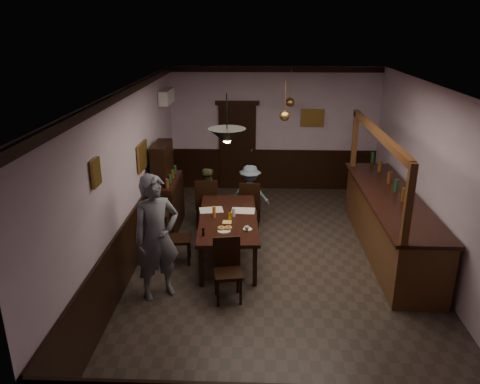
{
  "coord_description": "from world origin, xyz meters",
  "views": [
    {
      "loc": [
        -0.4,
        -7.21,
        3.95
      ],
      "look_at": [
        -0.7,
        0.49,
        1.15
      ],
      "focal_mm": 35.0,
      "sensor_mm": 36.0,
      "label": 1
    }
  ],
  "objects_px": {
    "chair_far_left": "(206,201)",
    "coffee_cup": "(247,228)",
    "chair_side": "(174,235)",
    "chair_far_right": "(250,202)",
    "dining_table": "(228,221)",
    "person_standing": "(157,238)",
    "sideboard": "(166,196)",
    "pendant_brass_mid": "(285,116)",
    "person_seated_left": "(207,195)",
    "pendant_iron": "(227,136)",
    "chair_near": "(227,266)",
    "person_seated_right": "(250,194)",
    "bar_counter": "(389,221)",
    "pendant_brass_far": "(290,102)",
    "soda_can": "(230,216)"
  },
  "relations": [
    {
      "from": "person_seated_right",
      "to": "person_seated_left",
      "type": "bearing_deg",
      "value": 14.64
    },
    {
      "from": "chair_far_left",
      "to": "chair_far_right",
      "type": "relative_size",
      "value": 1.07
    },
    {
      "from": "bar_counter",
      "to": "pendant_iron",
      "type": "xyz_separation_m",
      "value": [
        -2.84,
        -1.14,
        1.81
      ]
    },
    {
      "from": "chair_far_left",
      "to": "sideboard",
      "type": "relative_size",
      "value": 0.59
    },
    {
      "from": "dining_table",
      "to": "person_seated_left",
      "type": "bearing_deg",
      "value": 109.65
    },
    {
      "from": "coffee_cup",
      "to": "person_seated_left",
      "type": "bearing_deg",
      "value": 109.52
    },
    {
      "from": "bar_counter",
      "to": "chair_far_right",
      "type": "bearing_deg",
      "value": 159.43
    },
    {
      "from": "dining_table",
      "to": "person_standing",
      "type": "bearing_deg",
      "value": -126.56
    },
    {
      "from": "chair_side",
      "to": "pendant_brass_mid",
      "type": "distance_m",
      "value": 3.03
    },
    {
      "from": "person_seated_left",
      "to": "person_seated_right",
      "type": "distance_m",
      "value": 0.9
    },
    {
      "from": "person_seated_right",
      "to": "bar_counter",
      "type": "height_order",
      "value": "bar_counter"
    },
    {
      "from": "chair_far_right",
      "to": "pendant_brass_mid",
      "type": "xyz_separation_m",
      "value": [
        0.64,
        -0.02,
        1.76
      ]
    },
    {
      "from": "chair_near",
      "to": "soda_can",
      "type": "relative_size",
      "value": 7.92
    },
    {
      "from": "chair_far_left",
      "to": "coffee_cup",
      "type": "relative_size",
      "value": 12.99
    },
    {
      "from": "person_seated_left",
      "to": "pendant_brass_far",
      "type": "height_order",
      "value": "pendant_brass_far"
    },
    {
      "from": "chair_far_right",
      "to": "soda_can",
      "type": "height_order",
      "value": "chair_far_right"
    },
    {
      "from": "coffee_cup",
      "to": "bar_counter",
      "type": "bearing_deg",
      "value": 16.17
    },
    {
      "from": "bar_counter",
      "to": "chair_far_left",
      "type": "bearing_deg",
      "value": 165.36
    },
    {
      "from": "chair_side",
      "to": "person_standing",
      "type": "bearing_deg",
      "value": 171.28
    },
    {
      "from": "coffee_cup",
      "to": "person_seated_right",
      "type": "bearing_deg",
      "value": 86.16
    },
    {
      "from": "chair_side",
      "to": "chair_near",
      "type": "bearing_deg",
      "value": -142.67
    },
    {
      "from": "chair_far_right",
      "to": "soda_can",
      "type": "relative_size",
      "value": 8.12
    },
    {
      "from": "sideboard",
      "to": "pendant_brass_mid",
      "type": "relative_size",
      "value": 2.19
    },
    {
      "from": "pendant_iron",
      "to": "soda_can",
      "type": "bearing_deg",
      "value": 90.82
    },
    {
      "from": "pendant_brass_mid",
      "to": "coffee_cup",
      "type": "bearing_deg",
      "value": -109.67
    },
    {
      "from": "dining_table",
      "to": "person_standing",
      "type": "height_order",
      "value": "person_standing"
    },
    {
      "from": "chair_far_left",
      "to": "person_seated_right",
      "type": "height_order",
      "value": "person_seated_right"
    },
    {
      "from": "chair_side",
      "to": "pendant_brass_far",
      "type": "height_order",
      "value": "pendant_brass_far"
    },
    {
      "from": "person_seated_left",
      "to": "pendant_brass_far",
      "type": "bearing_deg",
      "value": -141.53
    },
    {
      "from": "person_seated_right",
      "to": "bar_counter",
      "type": "relative_size",
      "value": 0.31
    },
    {
      "from": "chair_side",
      "to": "chair_far_right",
      "type": "bearing_deg",
      "value": -44.87
    },
    {
      "from": "chair_far_right",
      "to": "pendant_brass_mid",
      "type": "height_order",
      "value": "pendant_brass_mid"
    },
    {
      "from": "chair_near",
      "to": "person_standing",
      "type": "xyz_separation_m",
      "value": [
        -1.04,
        0.01,
        0.45
      ]
    },
    {
      "from": "sideboard",
      "to": "pendant_brass_mid",
      "type": "bearing_deg",
      "value": 3.31
    },
    {
      "from": "pendant_brass_far",
      "to": "sideboard",
      "type": "bearing_deg",
      "value": -145.8
    },
    {
      "from": "person_standing",
      "to": "sideboard",
      "type": "relative_size",
      "value": 1.09
    },
    {
      "from": "chair_far_right",
      "to": "sideboard",
      "type": "xyz_separation_m",
      "value": [
        -1.67,
        -0.15,
        0.18
      ]
    },
    {
      "from": "pendant_brass_mid",
      "to": "sideboard",
      "type": "bearing_deg",
      "value": -176.69
    },
    {
      "from": "chair_far_right",
      "to": "sideboard",
      "type": "distance_m",
      "value": 1.69
    },
    {
      "from": "chair_side",
      "to": "dining_table",
      "type": "bearing_deg",
      "value": -79.71
    },
    {
      "from": "person_standing",
      "to": "person_seated_left",
      "type": "bearing_deg",
      "value": 48.24
    },
    {
      "from": "chair_far_left",
      "to": "bar_counter",
      "type": "xyz_separation_m",
      "value": [
        3.41,
        -0.89,
        0.0
      ]
    },
    {
      "from": "soda_can",
      "to": "pendant_iron",
      "type": "height_order",
      "value": "pendant_iron"
    },
    {
      "from": "person_seated_right",
      "to": "bar_counter",
      "type": "distance_m",
      "value": 2.82
    },
    {
      "from": "chair_side",
      "to": "pendant_brass_far",
      "type": "bearing_deg",
      "value": -39.73
    },
    {
      "from": "person_standing",
      "to": "person_seated_right",
      "type": "height_order",
      "value": "person_standing"
    },
    {
      "from": "person_standing",
      "to": "pendant_iron",
      "type": "height_order",
      "value": "pendant_iron"
    },
    {
      "from": "sideboard",
      "to": "pendant_brass_far",
      "type": "bearing_deg",
      "value": 34.2
    },
    {
      "from": "chair_far_right",
      "to": "bar_counter",
      "type": "xyz_separation_m",
      "value": [
        2.53,
        -0.95,
        0.04
      ]
    },
    {
      "from": "dining_table",
      "to": "pendant_iron",
      "type": "bearing_deg",
      "value": -86.53
    }
  ]
}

